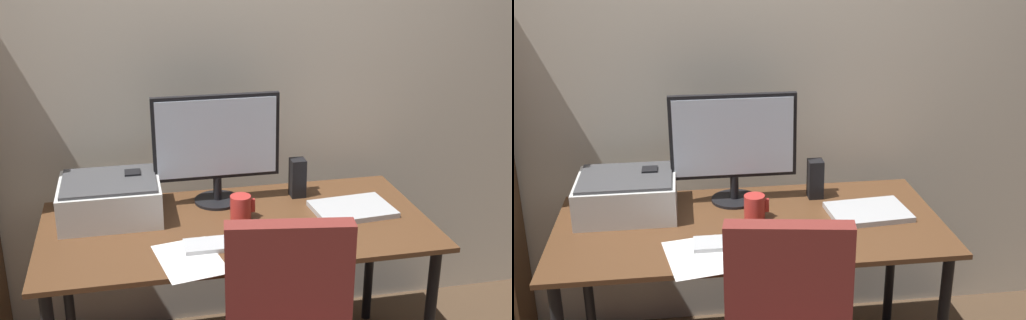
% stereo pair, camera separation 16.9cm
% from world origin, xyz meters
% --- Properties ---
extents(back_wall, '(6.40, 0.10, 2.60)m').
position_xyz_m(back_wall, '(0.00, 0.54, 1.30)').
color(back_wall, beige).
rests_on(back_wall, ground).
extents(desk, '(1.54, 0.74, 0.74)m').
position_xyz_m(desk, '(0.00, 0.00, 0.66)').
color(desk, '#56351E').
rests_on(desk, ground).
extents(monitor, '(0.53, 0.20, 0.47)m').
position_xyz_m(monitor, '(-0.04, 0.23, 1.01)').
color(monitor, black).
rests_on(monitor, desk).
extents(keyboard, '(0.29, 0.11, 0.02)m').
position_xyz_m(keyboard, '(-0.08, -0.18, 0.75)').
color(keyboard, '#B7BABC').
rests_on(keyboard, desk).
extents(mouse, '(0.07, 0.11, 0.03)m').
position_xyz_m(mouse, '(0.13, -0.17, 0.76)').
color(mouse, black).
rests_on(mouse, desk).
extents(coffee_mug, '(0.10, 0.08, 0.10)m').
position_xyz_m(coffee_mug, '(0.03, 0.04, 0.79)').
color(coffee_mug, '#B72D28').
rests_on(coffee_mug, desk).
extents(laptop, '(0.34, 0.26, 0.02)m').
position_xyz_m(laptop, '(0.49, 0.01, 0.75)').
color(laptop, '#B7BABC').
rests_on(laptop, desk).
extents(speaker_left, '(0.06, 0.07, 0.17)m').
position_xyz_m(speaker_left, '(-0.39, 0.22, 0.82)').
color(speaker_left, black).
rests_on(speaker_left, desk).
extents(speaker_right, '(0.06, 0.07, 0.17)m').
position_xyz_m(speaker_right, '(0.31, 0.22, 0.82)').
color(speaker_right, black).
rests_on(speaker_right, desk).
extents(printer, '(0.40, 0.34, 0.16)m').
position_xyz_m(printer, '(-0.49, 0.17, 0.82)').
color(printer, silver).
rests_on(printer, desk).
extents(paper_sheet, '(0.26, 0.33, 0.00)m').
position_xyz_m(paper_sheet, '(-0.22, -0.25, 0.74)').
color(paper_sheet, white).
rests_on(paper_sheet, desk).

